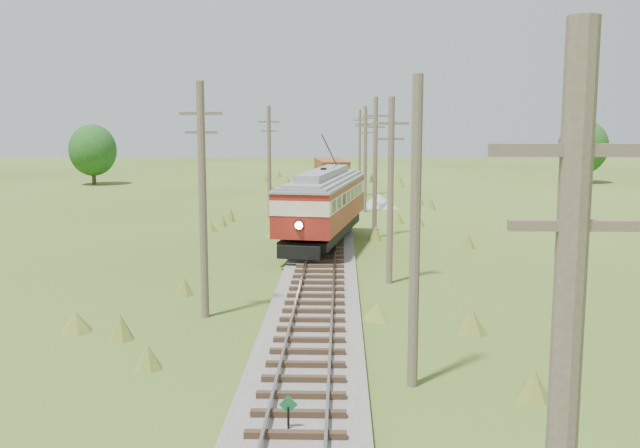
{
  "coord_description": "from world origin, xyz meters",
  "views": [
    {
      "loc": [
        1.04,
        -14.62,
        7.58
      ],
      "look_at": [
        0.0,
        20.11,
        2.47
      ],
      "focal_mm": 40.0,
      "sensor_mm": 36.0,
      "label": 1
    }
  ],
  "objects_px": {
    "switch_marker": "(288,413)",
    "gravel_pile": "(380,201)",
    "streetcar": "(324,201)",
    "gondola": "(331,172)"
  },
  "relations": [
    {
      "from": "gondola",
      "to": "switch_marker",
      "type": "bearing_deg",
      "value": -97.8
    },
    {
      "from": "streetcar",
      "to": "gravel_pile",
      "type": "distance_m",
      "value": 20.43
    },
    {
      "from": "switch_marker",
      "to": "gondola",
      "type": "bearing_deg",
      "value": 89.8
    },
    {
      "from": "switch_marker",
      "to": "gravel_pile",
      "type": "xyz_separation_m",
      "value": [
        4.6,
        45.55,
        -0.08
      ]
    },
    {
      "from": "streetcar",
      "to": "gravel_pile",
      "type": "bearing_deg",
      "value": 86.76
    },
    {
      "from": "gondola",
      "to": "streetcar",
      "type": "bearing_deg",
      "value": -97.6
    },
    {
      "from": "gondola",
      "to": "gravel_pile",
      "type": "relative_size",
      "value": 2.61
    },
    {
      "from": "streetcar",
      "to": "switch_marker",
      "type": "bearing_deg",
      "value": -81.15
    },
    {
      "from": "streetcar",
      "to": "gravel_pile",
      "type": "height_order",
      "value": "streetcar"
    },
    {
      "from": "gondola",
      "to": "gravel_pile",
      "type": "bearing_deg",
      "value": -78.28
    }
  ]
}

